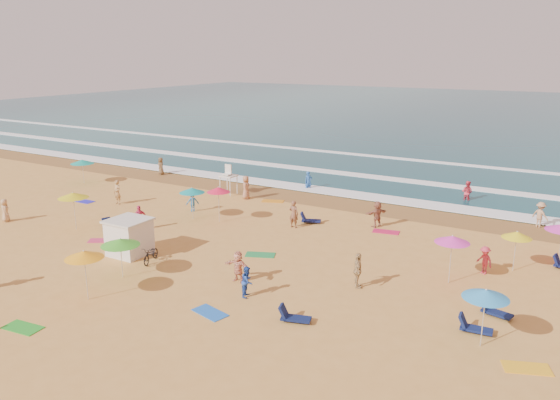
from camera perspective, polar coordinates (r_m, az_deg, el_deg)
The scene contains 12 objects.
ground at distance 32.86m, azimuth -4.35°, elevation -5.04°, with size 220.00×220.00×0.00m, color gold.
ocean at distance 111.30m, azimuth 21.21°, elevation 8.32°, with size 220.00×140.00×0.18m, color #0C4756.
wet_sand at distance 43.23m, azimuth 5.07°, elevation -0.07°, with size 220.00×220.00×0.00m, color olive.
surf_foam at distance 51.10m, azimuth 9.31°, elevation 2.28°, with size 200.00×18.70×0.05m.
cabana at distance 32.66m, azimuth -15.46°, elevation -3.84°, with size 2.00×2.00×2.00m, color white.
cabana_roof at distance 32.34m, azimuth -15.59°, elevation -2.06°, with size 2.20×2.20×0.12m, color silver.
bicycle at distance 31.36m, azimuth -13.33°, elevation -5.53°, with size 0.62×1.77×0.93m, color black.
lifeguard_stand at distance 45.07m, azimuth -5.40°, elevation 1.92°, with size 1.20×1.20×2.10m, color white, non-canonical shape.
beach_umbrellas at distance 31.26m, azimuth -3.21°, elevation -1.85°, with size 52.75×18.46×0.75m.
loungers at distance 29.53m, azimuth -4.02°, elevation -7.07°, with size 44.70×22.03×0.34m.
towels at distance 32.42m, azimuth -6.16°, elevation -5.34°, with size 42.20×24.09×0.03m.
beachgoers at distance 36.06m, azimuth 0.14°, elevation -1.74°, with size 34.18×30.43×2.14m.
Camera 1 is at (17.63, -25.31, 11.33)m, focal length 35.00 mm.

